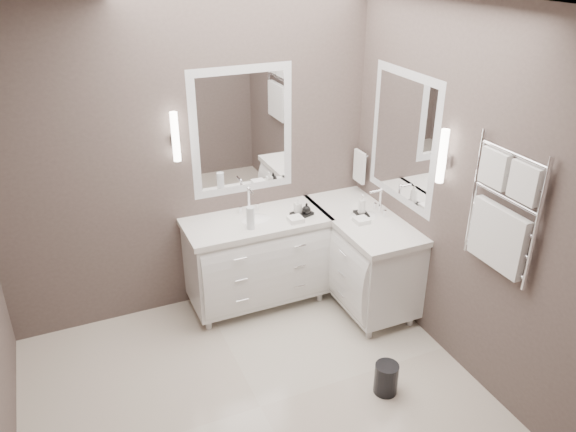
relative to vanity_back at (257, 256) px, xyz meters
name	(u,v)px	position (x,y,z in m)	size (l,w,h in m)	color
floor	(260,407)	(-0.45, -1.23, -0.49)	(3.20, 3.00, 0.01)	beige
ceiling	(249,5)	(-0.45, -1.23, 2.22)	(3.20, 3.00, 0.01)	white
wall_back	(191,161)	(-0.45, 0.28, 0.86)	(3.20, 0.01, 2.70)	#534642
wall_front	(393,414)	(-0.45, -2.73, 0.86)	(3.20, 0.01, 2.70)	#534642
wall_right	(467,198)	(1.15, -1.23, 0.86)	(0.01, 3.00, 2.70)	#534642
vanity_back	(257,256)	(0.00, 0.00, 0.00)	(1.24, 0.59, 0.97)	white
vanity_right	(361,253)	(0.88, -0.33, 0.00)	(0.59, 1.24, 0.97)	white
mirror_back	(242,132)	(0.00, 0.26, 1.06)	(0.90, 0.02, 1.10)	white
mirror_right	(403,138)	(1.14, -0.43, 1.06)	(0.02, 0.90, 1.10)	white
sconce_back	(175,138)	(-0.58, 0.20, 1.11)	(0.06, 0.06, 0.40)	white
sconce_right	(442,157)	(1.08, -1.01, 1.11)	(0.06, 0.06, 0.40)	white
towel_bar_corner	(360,166)	(1.09, 0.13, 0.63)	(0.03, 0.22, 0.30)	white
towel_ladder	(502,217)	(1.10, -1.63, 0.91)	(0.06, 0.58, 0.90)	white
waste_bin	(386,378)	(0.45, -1.45, -0.36)	(0.17, 0.17, 0.24)	black
amenity_tray_back	(302,214)	(0.39, -0.09, 0.38)	(0.17, 0.13, 0.03)	black
amenity_tray_right	(361,214)	(0.87, -0.30, 0.38)	(0.11, 0.14, 0.02)	black
water_bottle	(251,218)	(-0.10, -0.15, 0.46)	(0.07, 0.07, 0.19)	silver
soap_bottle_a	(298,205)	(0.36, -0.07, 0.45)	(0.06, 0.06, 0.13)	white
soap_bottle_b	(306,208)	(0.42, -0.12, 0.44)	(0.07, 0.07, 0.10)	black
soap_bottle_c	(362,204)	(0.87, -0.30, 0.47)	(0.07, 0.07, 0.18)	white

